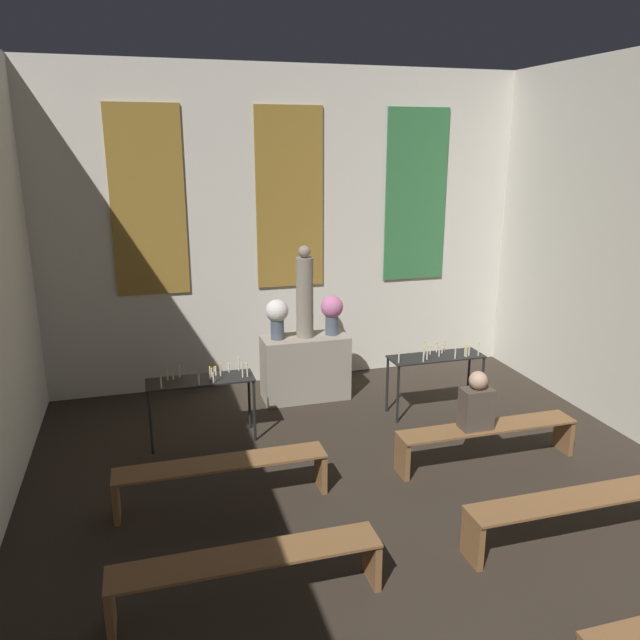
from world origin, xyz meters
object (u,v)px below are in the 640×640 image
pew_back_right (487,435)px  pew_third_left (248,568)px  altar (305,367)px  candle_rack_left (201,387)px  flower_vase_right (332,311)px  person_seated (477,403)px  pew_back_left (222,472)px  candle_rack_right (436,363)px  flower_vase_left (277,315)px  statue (305,295)px  pew_third_right (575,509)px

pew_back_right → pew_third_left: bearing=-152.8°
altar → candle_rack_left: (-1.61, -1.01, 0.25)m
flower_vase_right → person_seated: size_ratio=0.84×
candle_rack_left → pew_third_left: candle_rack_left is taller
altar → pew_back_right: size_ratio=0.57×
flower_vase_right → pew_back_left: bearing=-128.1°
candle_rack_left → candle_rack_right: size_ratio=1.00×
altar → candle_rack_left: size_ratio=0.95×
pew_third_left → person_seated: (2.95, 1.60, 0.43)m
flower_vase_left → person_seated: flower_vase_left is taller
flower_vase_right → pew_back_right: 2.93m
flower_vase_right → pew_third_left: (-1.97, -4.12, -0.96)m
flower_vase_left → pew_back_left: (-1.15, -2.52, -0.96)m
flower_vase_right → pew_back_left: flower_vase_right is taller
statue → flower_vase_right: 0.49m
flower_vase_left → pew_back_left: bearing=-114.5°
flower_vase_left → pew_third_right: 4.67m
person_seated → flower_vase_left: bearing=125.6°
person_seated → pew_back_left: bearing=180.0°
altar → candle_rack_right: 1.93m
candle_rack_right → pew_back_left: size_ratio=0.60×
statue → person_seated: bearing=-61.1°
candle_rack_left → flower_vase_left: bearing=40.1°
pew_third_right → flower_vase_right: bearing=105.6°
candle_rack_right → pew_back_right: size_ratio=0.60×
candle_rack_right → pew_third_right: size_ratio=0.60×
pew_third_left → candle_rack_right: bearing=44.3°
flower_vase_left → pew_third_left: 4.39m
statue → candle_rack_left: size_ratio=1.01×
pew_third_left → pew_back_left: (0.00, 1.60, 0.00)m
flower_vase_right → candle_rack_left: bearing=-153.4°
pew_back_right → altar: bearing=121.8°
flower_vase_left → candle_rack_right: (2.04, -1.01, -0.58)m
pew_third_right → flower_vase_left: bearing=115.6°
statue → candle_rack_right: statue is taller
flower_vase_right → pew_third_right: bearing=-74.4°
altar → pew_third_right: altar is taller
flower_vase_right → candle_rack_right: (1.21, -1.01, -0.58)m
person_seated → pew_third_right: bearing=-84.0°
pew_third_right → pew_back_right: size_ratio=1.00×
statue → pew_back_right: bearing=-58.2°
pew_back_left → altar: bearing=58.2°
statue → pew_back_right: size_ratio=0.61×
pew_third_left → pew_third_right: 3.12m
flower_vase_right → pew_back_left: (-1.97, -2.52, -0.96)m
candle_rack_right → pew_third_left: 4.47m
pew_third_left → person_seated: person_seated is taller
pew_back_left → person_seated: size_ratio=3.16×
statue → pew_back_right: (1.56, -2.52, -1.24)m
altar → pew_back_left: altar is taller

